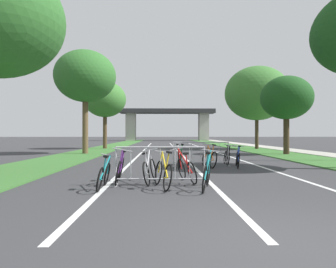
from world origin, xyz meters
TOP-DOWN VIEW (x-y plane):
  - ground_plane at (0.00, 0.00)m, footprint 300.00×300.00m
  - grass_verge_left at (-6.75, 29.33)m, footprint 3.19×71.68m
  - grass_verge_right at (6.75, 29.33)m, footprint 3.19×71.68m
  - sidewalk_path_right at (9.43, 29.33)m, footprint 2.17×71.68m
  - lane_stripe_center at (0.00, 20.74)m, footprint 0.14×41.47m
  - lane_stripe_right_lane at (2.83, 20.74)m, footprint 0.14×41.47m
  - lane_stripe_left_lane at (-2.83, 20.74)m, footprint 0.14×41.47m
  - overpass_bridge at (0.00, 59.24)m, footprint 19.79×4.01m
  - tree_left_maple_mid at (-6.60, 17.06)m, footprint 4.19×4.19m
  - tree_left_pine_near at (-6.61, 24.38)m, footprint 3.92×3.92m
  - tree_right_cypress_far at (6.99, 16.06)m, footprint 3.41×3.41m
  - tree_right_oak_mid at (7.31, 23.19)m, footprint 5.73×5.73m
  - crowd_barrier_nearest at (-1.41, 4.33)m, footprint 2.43×0.44m
  - crowd_barrier_second at (0.33, 9.11)m, footprint 2.43×0.47m
  - bicycle_teal_0 at (-2.83, 3.93)m, footprint 0.49×1.58m
  - bicycle_blue_1 at (1.79, 8.62)m, footprint 0.64×1.69m
  - bicycle_red_2 at (-0.66, 4.89)m, footprint 0.74×1.60m
  - bicycle_purple_3 at (-2.55, 4.81)m, footprint 0.53×1.77m
  - bicycle_black_4 at (1.58, 9.70)m, footprint 0.55×1.58m
  - bicycle_white_5 at (-0.58, 9.67)m, footprint 0.53×1.62m
  - bicycle_yellow_6 at (-1.34, 3.96)m, footprint 0.53×1.66m
  - bicycle_orange_7 at (0.62, 8.69)m, footprint 0.48×1.72m
  - bicycle_green_8 at (-0.59, 8.63)m, footprint 0.49×1.64m
  - bicycle_silver_9 at (-1.70, 4.74)m, footprint 0.50×1.67m
  - bicycle_teal_10 at (-0.25, 3.72)m, footprint 0.66×1.64m

SIDE VIEW (x-z plane):
  - ground_plane at x=0.00m, z-range 0.00..0.00m
  - lane_stripe_center at x=0.00m, z-range 0.00..0.01m
  - lane_stripe_right_lane at x=2.83m, z-range 0.00..0.01m
  - lane_stripe_left_lane at x=-2.83m, z-range 0.00..0.01m
  - grass_verge_left at x=-6.75m, z-range 0.00..0.05m
  - grass_verge_right at x=6.75m, z-range 0.00..0.05m
  - sidewalk_path_right at x=9.43m, z-range 0.00..0.08m
  - bicycle_teal_0 at x=-2.83m, z-range -0.09..0.78m
  - bicycle_black_4 at x=1.58m, z-range -0.11..0.82m
  - bicycle_blue_1 at x=1.79m, z-range -0.10..0.82m
  - bicycle_red_2 at x=-0.66m, z-range -0.13..0.87m
  - bicycle_silver_9 at x=-1.70m, z-range -0.11..0.85m
  - bicycle_white_5 at x=-0.58m, z-range -0.11..0.86m
  - bicycle_yellow_6 at x=-1.34m, z-range -0.10..0.86m
  - bicycle_teal_10 at x=-0.25m, z-range -0.11..0.87m
  - bicycle_purple_3 at x=-2.55m, z-range -0.13..0.89m
  - bicycle_orange_7 at x=0.62m, z-range -0.10..0.87m
  - bicycle_green_8 at x=-0.59m, z-range -0.11..0.89m
  - crowd_barrier_nearest at x=-1.41m, z-range 0.00..1.05m
  - crowd_barrier_second at x=0.33m, z-range 0.00..1.05m
  - tree_right_cypress_far at x=6.99m, z-range 1.16..6.42m
  - tree_left_pine_near at x=-6.61m, z-range 1.46..7.76m
  - overpass_bridge at x=0.00m, z-range 1.40..8.03m
  - tree_right_oak_mid at x=7.31m, z-range 1.31..8.82m
  - tree_left_maple_mid at x=-6.60m, z-range 1.76..8.92m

